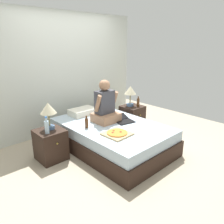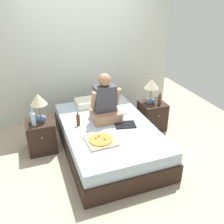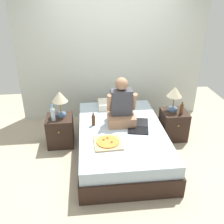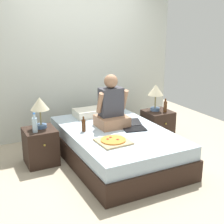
# 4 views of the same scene
# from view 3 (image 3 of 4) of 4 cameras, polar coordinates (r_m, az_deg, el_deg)

# --- Properties ---
(ground_plane) EXTENTS (5.67, 5.67, 0.00)m
(ground_plane) POSITION_cam_3_polar(r_m,az_deg,el_deg) (4.26, 2.07, -9.29)
(ground_plane) COLOR tan
(wall_back) EXTENTS (3.67, 0.12, 2.50)m
(wall_back) POSITION_cam_3_polar(r_m,az_deg,el_deg) (5.03, -0.01, 12.30)
(wall_back) COLOR silver
(wall_back) RESTS_ON ground
(bed) EXTENTS (1.38, 2.15, 0.48)m
(bed) POSITION_cam_3_polar(r_m,az_deg,el_deg) (4.12, 2.12, -6.65)
(bed) COLOR black
(bed) RESTS_ON ground
(nightstand_left) EXTENTS (0.44, 0.47, 0.52)m
(nightstand_left) POSITION_cam_3_polar(r_m,az_deg,el_deg) (4.44, -11.71, -4.19)
(nightstand_left) COLOR black
(nightstand_left) RESTS_ON ground
(lamp_on_left_nightstand) EXTENTS (0.26, 0.26, 0.45)m
(lamp_on_left_nightstand) POSITION_cam_3_polar(r_m,az_deg,el_deg) (4.22, -11.85, 3.07)
(lamp_on_left_nightstand) COLOR #4C6B93
(lamp_on_left_nightstand) RESTS_ON nightstand_left
(water_bottle) EXTENTS (0.07, 0.07, 0.28)m
(water_bottle) POSITION_cam_3_polar(r_m,az_deg,el_deg) (4.20, -13.36, -0.47)
(water_bottle) COLOR silver
(water_bottle) RESTS_ON nightstand_left
(nightstand_right) EXTENTS (0.44, 0.47, 0.52)m
(nightstand_right) POSITION_cam_3_polar(r_m,az_deg,el_deg) (4.67, 13.87, -2.79)
(nightstand_right) COLOR black
(nightstand_right) RESTS_ON ground
(lamp_on_right_nightstand) EXTENTS (0.26, 0.26, 0.45)m
(lamp_on_right_nightstand) POSITION_cam_3_polar(r_m,az_deg,el_deg) (4.45, 14.11, 4.11)
(lamp_on_right_nightstand) COLOR #4C6B93
(lamp_on_right_nightstand) RESTS_ON nightstand_right
(beer_bottle) EXTENTS (0.06, 0.06, 0.23)m
(beer_bottle) POSITION_cam_3_polar(r_m,az_deg,el_deg) (4.45, 15.62, 0.66)
(beer_bottle) COLOR #512D14
(beer_bottle) RESTS_ON nightstand_right
(pillow) EXTENTS (0.52, 0.34, 0.12)m
(pillow) POSITION_cam_3_polar(r_m,az_deg,el_deg) (4.66, 0.07, 1.79)
(pillow) COLOR silver
(pillow) RESTS_ON bed
(person_seated) EXTENTS (0.47, 0.40, 0.78)m
(person_seated) POSITION_cam_3_polar(r_m,az_deg,el_deg) (4.03, 2.15, 1.13)
(person_seated) COLOR #A37556
(person_seated) RESTS_ON bed
(laptop) EXTENTS (0.40, 0.47, 0.07)m
(laptop) POSITION_cam_3_polar(r_m,az_deg,el_deg) (3.99, 6.01, -3.58)
(laptop) COLOR black
(laptop) RESTS_ON bed
(pizza_box) EXTENTS (0.42, 0.42, 0.05)m
(pizza_box) POSITION_cam_3_polar(r_m,az_deg,el_deg) (3.62, -0.92, -6.98)
(pizza_box) COLOR tan
(pizza_box) RESTS_ON bed
(beer_bottle_on_bed) EXTENTS (0.06, 0.06, 0.22)m
(beer_bottle_on_bed) POSITION_cam_3_polar(r_m,az_deg,el_deg) (4.05, -4.28, -1.87)
(beer_bottle_on_bed) COLOR #4C2811
(beer_bottle_on_bed) RESTS_ON bed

